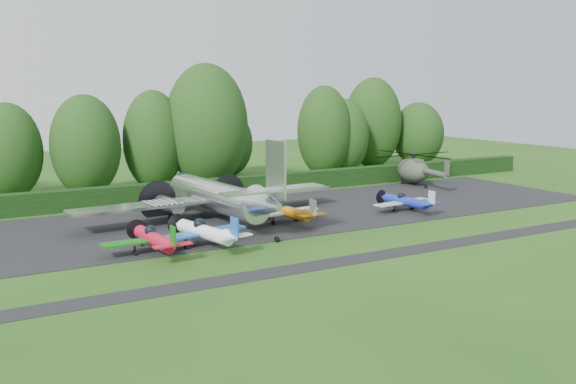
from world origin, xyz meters
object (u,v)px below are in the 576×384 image
light_plane_orange (287,211)px  transport_plane (218,196)px  helicopter (414,168)px  sign_board (412,169)px  light_plane_red (154,238)px  light_plane_blue (406,201)px  light_plane_white (204,232)px

light_plane_orange → transport_plane: bearing=149.3°
helicopter → sign_board: (2.44, 3.10, -0.66)m
light_plane_red → light_plane_blue: bearing=10.2°
light_plane_white → light_plane_orange: bearing=35.9°
light_plane_white → helicopter: (32.65, 15.36, 0.80)m
light_plane_blue → sign_board: (13.89, 15.38, 0.32)m
light_plane_orange → light_plane_blue: bearing=4.7°
light_plane_red → light_plane_white: 3.75m
light_plane_white → light_plane_blue: bearing=20.6°
light_plane_red → helicopter: (36.40, 15.36, 0.86)m
light_plane_white → transport_plane: bearing=72.4°
light_plane_orange → sign_board: light_plane_orange is taller
light_plane_white → light_plane_blue: size_ratio=1.17×
transport_plane → light_plane_white: 9.06m
light_plane_red → light_plane_orange: (12.86, 3.98, -0.03)m
light_plane_red → helicopter: helicopter is taller
light_plane_red → light_plane_orange: 13.46m
transport_plane → light_plane_blue: transport_plane is taller
light_plane_orange → light_plane_blue: size_ratio=1.08×
transport_plane → light_plane_blue: (16.71, -4.72, -1.19)m
transport_plane → helicopter: transport_plane is taller
helicopter → sign_board: size_ratio=3.85×
light_plane_orange → light_plane_blue: (12.09, -0.90, -0.08)m
light_plane_white → sign_board: bearing=40.0°
sign_board → light_plane_blue: bearing=-136.5°
light_plane_red → light_plane_white: bearing=3.2°
helicopter → light_plane_orange: bearing=-165.7°
light_plane_red → sign_board: 43.01m
transport_plane → helicopter: 29.16m
light_plane_white → light_plane_orange: size_ratio=1.09×
light_plane_blue → helicopter: (11.45, 12.27, 0.97)m
light_plane_red → light_plane_white: (3.75, 0.00, 0.06)m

